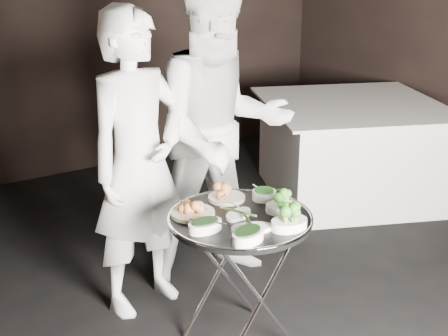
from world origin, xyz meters
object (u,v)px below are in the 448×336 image
serving_tray (240,219)px  waiter_left (139,164)px  tray_stand (240,276)px  dining_table (350,149)px  waiter_right (221,132)px

serving_tray → waiter_left: size_ratio=0.42×
tray_stand → serving_tray: serving_tray is taller
tray_stand → dining_table: 2.30m
waiter_right → dining_table: (1.60, 0.52, -0.54)m
tray_stand → waiter_left: size_ratio=0.42×
dining_table → waiter_left: bearing=-165.1°
tray_stand → waiter_right: (0.34, 0.70, 0.54)m
tray_stand → dining_table: bearing=32.4°
tray_stand → waiter_left: waiter_left is taller
serving_tray → waiter_left: 0.71m
waiter_right → dining_table: 1.77m
tray_stand → waiter_right: bearing=64.4°
serving_tray → waiter_left: bearing=110.4°
tray_stand → waiter_right: 0.95m
tray_stand → waiter_right: size_ratio=0.38×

